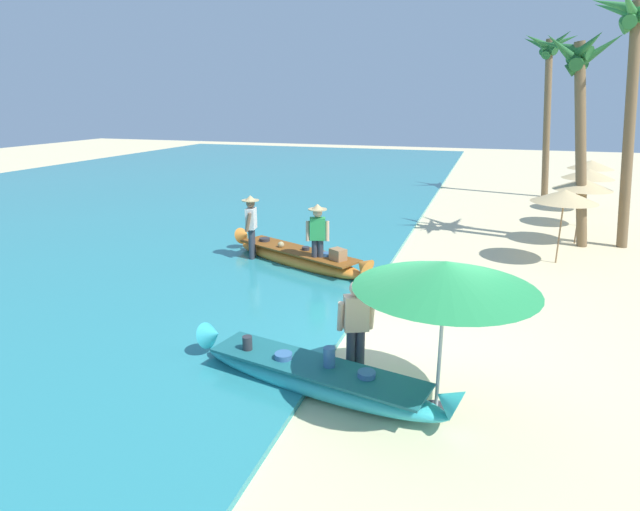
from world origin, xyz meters
name	(u,v)px	position (x,y,z in m)	size (l,w,h in m)	color
ground_plane	(415,361)	(0.00, 0.00, 0.00)	(80.00, 80.00, 0.00)	beige
sea	(92,210)	(-13.32, 8.00, 0.05)	(24.00, 56.00, 0.10)	teal
boat_cyan_foreground	(315,377)	(-1.24, -1.37, 0.24)	(4.23, 1.48, 0.71)	#33B2BC
boat_orange_midground	(298,257)	(-3.50, 3.99, 0.27)	(4.30, 2.36, 0.75)	orange
person_vendor_hatted	(318,235)	(-2.85, 3.56, 1.01)	(0.58, 0.44, 1.75)	#333842
person_tourist_customer	(356,324)	(-0.80, -0.78, 0.87)	(0.58, 0.40, 1.55)	#333842
person_vendor_assistant	(251,224)	(-4.80, 4.07, 1.02)	(0.44, 0.58, 1.75)	#333842
patio_umbrella_large	(446,276)	(0.47, -1.32, 1.94)	(2.34, 2.34, 2.13)	#B7B7BC
parasol_row_0	(565,196)	(2.70, 6.45, 1.75)	(1.60, 1.60, 1.91)	#8E6B47
parasol_row_1	(583,184)	(3.41, 8.68, 1.75)	(1.60, 1.60, 1.91)	#8E6B47
parasol_row_2	(588,174)	(3.91, 11.16, 1.75)	(1.60, 1.60, 1.91)	#8E6B47
parasol_row_3	(591,165)	(4.39, 13.91, 1.75)	(1.60, 1.60, 1.91)	#8E6B47
palm_tree_tall_inland	(579,81)	(2.91, 8.44, 4.53)	(2.20, 2.46, 5.85)	brown
palm_tree_leaning_seaward	(549,69)	(2.76, 16.72, 5.24)	(2.23, 2.53, 6.73)	brown
palm_tree_mid_cluster	(635,44)	(4.15, 8.70, 5.45)	(2.39, 2.67, 6.80)	brown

